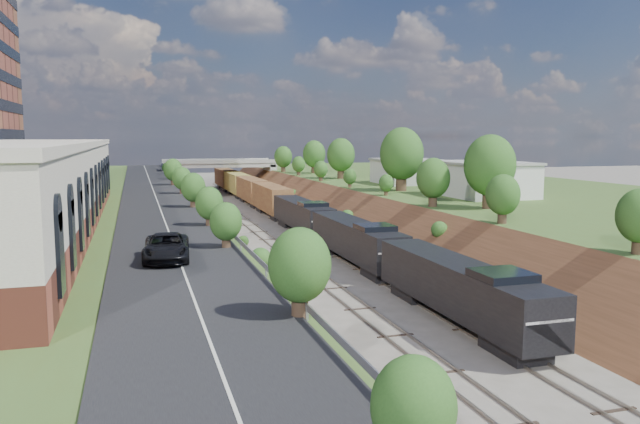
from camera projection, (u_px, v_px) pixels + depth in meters
platform_right at (511, 207)px, 88.07m from camera, size 44.00×180.00×5.00m
embankment_left at (196, 239)px, 75.90m from camera, size 10.00×180.00×10.00m
embankment_right at (365, 231)px, 82.14m from camera, size 10.00×180.00×10.00m
rail_left_track at (263, 235)px, 78.27m from camera, size 1.58×180.00×0.18m
rail_right_track at (303, 233)px, 79.74m from camera, size 1.58×180.00×0.18m
road at (156, 199)px, 74.01m from camera, size 8.00×180.00×0.10m
guardrail at (191, 194)px, 74.93m from camera, size 0.10×171.00×0.70m
commercial_building at (1, 186)px, 49.12m from camera, size 14.30×62.30×7.00m
overpass at (219, 170)px, 137.41m from camera, size 24.50×8.30×7.40m
white_building_near at (483, 180)px, 77.22m from camera, size 9.00×12.00×4.00m
white_building_far at (405, 172)px, 98.04m from camera, size 8.00×10.00×3.60m
tree_right_large at (490, 166)px, 63.68m from camera, size 5.25×5.25×7.61m
tree_left_crest at (244, 228)px, 36.77m from camera, size 2.45×2.45×3.55m
freight_train at (275, 200)px, 95.53m from camera, size 3.20×128.65×4.74m
suv at (166, 247)px, 36.81m from camera, size 3.03×5.84×1.57m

